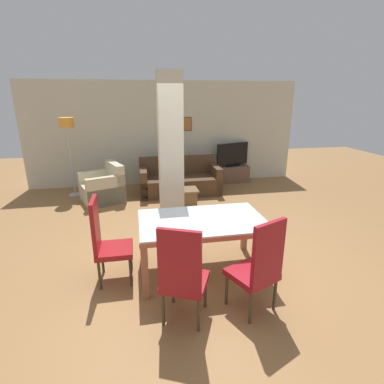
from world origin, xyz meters
TOP-DOWN VIEW (x-y plane):
  - ground_plane at (0.00, 0.00)m, footprint 18.00×18.00m
  - back_wall at (0.00, 4.52)m, footprint 7.20×0.09m
  - divider_pillar at (-0.25, 1.32)m, footprint 0.39×0.34m
  - dining_table at (0.00, 0.00)m, footprint 1.68×1.05m
  - dining_chair_near_left at (-0.42, -0.94)m, footprint 0.61×0.61m
  - dining_chair_head_left at (-1.25, 0.00)m, footprint 0.46×0.46m
  - dining_chair_near_right at (0.42, -0.94)m, footprint 0.61×0.61m
  - sofa at (0.22, 3.53)m, footprint 1.94×0.91m
  - armchair at (-1.58, 3.27)m, footprint 1.10×1.11m
  - coffee_table at (0.13, 2.54)m, footprint 0.66×0.46m
  - bottle at (0.05, 2.66)m, footprint 0.06×0.06m
  - tv_stand at (1.81, 4.25)m, footprint 0.93×0.40m
  - tv_screen at (1.81, 4.25)m, footprint 0.97×0.36m
  - floor_lamp at (-2.32, 3.81)m, footprint 0.33×0.33m

SIDE VIEW (x-z plane):
  - ground_plane at x=0.00m, z-range 0.00..0.00m
  - coffee_table at x=0.13m, z-range 0.01..0.40m
  - tv_stand at x=1.81m, z-range 0.00..0.45m
  - sofa at x=0.22m, z-range -0.14..0.73m
  - armchair at x=-1.58m, z-range -0.13..0.72m
  - bottle at x=0.05m, z-range 0.37..0.59m
  - dining_chair_near_left at x=-0.42m, z-range 0.02..1.15m
  - dining_chair_head_left at x=-1.25m, z-range 0.02..1.15m
  - dining_chair_near_right at x=0.42m, z-range 0.02..1.15m
  - dining_table at x=0.00m, z-range 0.24..1.00m
  - tv_screen at x=1.81m, z-range 0.45..1.08m
  - divider_pillar at x=-0.25m, z-range 0.00..2.70m
  - back_wall at x=0.00m, z-range 0.00..2.70m
  - floor_lamp at x=-2.32m, z-range 0.64..2.49m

